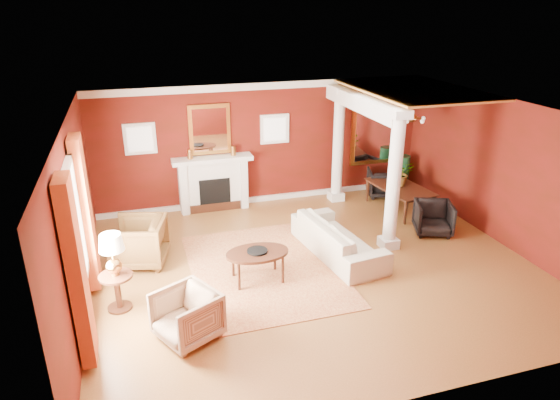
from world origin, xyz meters
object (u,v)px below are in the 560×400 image
object	(u,v)px
coffee_table	(257,254)
dining_table	(401,191)
sofa	(338,233)
armchair_stripe	(187,314)
side_table	(114,261)
armchair_leopard	(139,240)

from	to	relation	value
coffee_table	dining_table	xyz separation A→B (m)	(4.04, 2.15, -0.05)
sofa	coffee_table	world-z (taller)	sofa
armchair_stripe	side_table	size ratio (longest dim) A/B	0.63
dining_table	armchair_leopard	bearing A→B (deg)	91.68
dining_table	side_table	bearing A→B (deg)	103.34
coffee_table	dining_table	size ratio (longest dim) A/B	0.67
sofa	side_table	size ratio (longest dim) A/B	1.77
sofa	armchair_leopard	size ratio (longest dim) A/B	2.40
armchair_leopard	dining_table	size ratio (longest dim) A/B	0.58
armchair_stripe	side_table	bearing A→B (deg)	-165.58
armchair_leopard	sofa	bearing A→B (deg)	94.04
armchair_stripe	coffee_table	world-z (taller)	armchair_stripe
armchair_leopard	armchair_stripe	size ratio (longest dim) A/B	1.17
sofa	armchair_leopard	bearing A→B (deg)	71.27
dining_table	armchair_stripe	bearing A→B (deg)	115.39
side_table	dining_table	bearing A→B (deg)	20.20
armchair_leopard	side_table	world-z (taller)	side_table
armchair_stripe	coffee_table	size ratio (longest dim) A/B	0.75
armchair_stripe	coffee_table	distance (m)	1.90
side_table	sofa	bearing A→B (deg)	9.75
sofa	armchair_leopard	distance (m)	3.79
sofa	armchair_stripe	distance (m)	3.61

